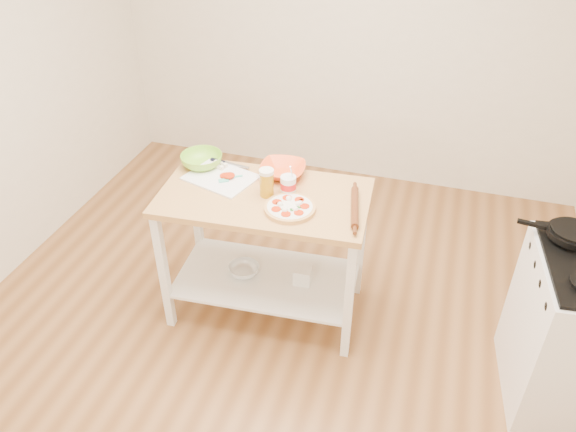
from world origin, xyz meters
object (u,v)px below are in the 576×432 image
Objects in this scene: pizza at (290,208)px; shelf_bin at (303,275)px; shelf_glass_bowl at (244,270)px; yogurt_tub at (288,185)px; cutting_board at (221,177)px; spatula at (229,178)px; rolling_pin at (355,207)px; green_bowl at (202,160)px; knife at (224,162)px; prep_island at (265,229)px; beer_pint at (267,183)px; skillet at (571,233)px; orange_bowl at (283,170)px.

pizza is 2.67× the size of shelf_bin.
yogurt_tub is at bearing 13.24° from shelf_glass_bowl.
cutting_board is 3.70× the size of spatula.
spatula is 0.34× the size of rolling_pin.
cutting_board reaches higher than spatula.
green_bowl is at bearing 155.61° from pizza.
yogurt_tub is 0.53× the size of rolling_pin.
pizza reaches higher than cutting_board.
spatula is 0.47× the size of knife.
green_bowl is at bearing 147.85° from shelf_glass_bowl.
cutting_board is 1.25× the size of rolling_pin.
green_bowl reaches higher than shelf_glass_bowl.
rolling_pin is (0.85, -0.11, 0.01)m from cutting_board.
yogurt_tub is (0.61, -0.14, 0.02)m from green_bowl.
knife is 0.71m from shelf_glass_bowl.
shelf_bin reaches higher than shelf_glass_bowl.
yogurt_tub is at bearing 24.66° from prep_island.
yogurt_tub reaches higher than spatula.
beer_pint reaches higher than shelf_bin.
rolling_pin is (-1.10, -0.02, -0.05)m from skillet.
beer_pint is at bearing 5.64° from prep_island.
shelf_glass_bowl is (-0.28, -0.07, -0.66)m from yogurt_tub.
yogurt_tub is (0.38, -0.03, 0.04)m from spatula.
pizza is at bearing -167.98° from skillet.
orange_bowl is at bearing 179.22° from skillet.
skillet is 1.92m from shelf_glass_bowl.
shelf_glass_bowl is at bearing -174.52° from shelf_bin.
shelf_bin is (0.22, 0.03, -0.67)m from beer_pint.
prep_island is at bearing -172.64° from shelf_bin.
knife is 0.93m from rolling_pin.
skillet is at bearing 0.84° from rolling_pin.
rolling_pin is at bearing -11.33° from green_bowl.
beer_pint reaches higher than orange_bowl.
skillet reaches higher than pizza.
orange_bowl is 0.72m from shelf_glass_bowl.
spatula is 0.78m from shelf_bin.
green_bowl is at bearing 168.67° from rolling_pin.
yogurt_tub is at bearing -12.89° from green_bowl.
orange_bowl is at bearing 153.51° from rolling_pin.
green_bowl is 2.40× the size of shelf_bin.
yogurt_tub reaches higher than cutting_board.
knife is at bearing -179.54° from skillet.
skillet is 1.62m from beer_pint.
orange_bowl is 0.56m from rolling_pin.
pizza is (0.19, -0.10, 0.27)m from prep_island.
shelf_glass_bowl is (0.16, -0.11, -0.62)m from cutting_board.
prep_island is 9.97× the size of spatula.
cutting_board is at bearing -175.18° from skillet.
knife is at bearing 121.51° from cutting_board.
rolling_pin is at bearing -7.41° from knife.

